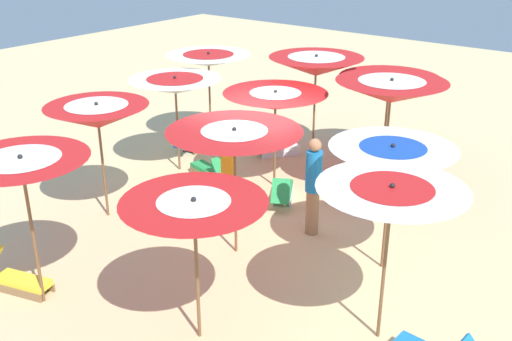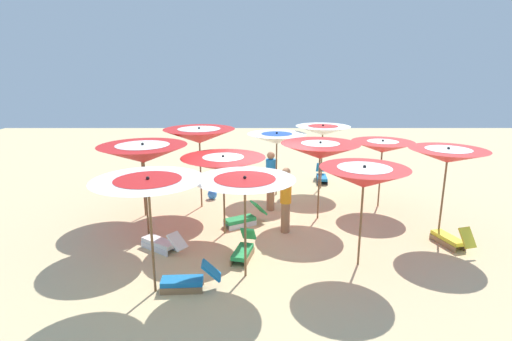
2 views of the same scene
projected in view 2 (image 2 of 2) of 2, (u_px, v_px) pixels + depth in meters
name	position (u px, v px, depth m)	size (l,w,h in m)	color
ground	(269.00, 227.00, 11.36)	(37.45, 37.45, 0.04)	beige
beach_umbrella_0	(448.00, 156.00, 10.05)	(1.91, 1.91, 2.43)	brown
beach_umbrella_1	(383.00, 147.00, 12.51)	(1.93, 1.93, 2.18)	brown
beach_umbrella_2	(323.00, 130.00, 14.38)	(1.95, 1.95, 2.37)	brown
beach_umbrella_3	(364.00, 177.00, 8.65)	(1.92, 1.92, 2.33)	brown
beach_umbrella_4	(321.00, 151.00, 11.45)	(2.26, 2.26, 2.32)	brown
beach_umbrella_5	(277.00, 139.00, 13.65)	(2.01, 2.01, 2.22)	brown
beach_umbrella_6	(245.00, 186.00, 8.15)	(2.06, 2.06, 2.23)	brown
beach_umbrella_7	(224.00, 164.00, 10.39)	(2.19, 2.19, 2.17)	brown
beach_umbrella_8	(200.00, 136.00, 12.37)	(2.20, 2.20, 2.57)	brown
beach_umbrella_9	(149.00, 187.00, 7.52)	(2.12, 2.12, 2.39)	brown
beach_umbrella_10	(144.00, 153.00, 10.04)	(2.21, 2.21, 2.53)	brown
beach_umbrella_11	(142.00, 151.00, 11.68)	(2.27, 2.27, 2.22)	brown
lounger_0	(451.00, 239.00, 10.01)	(0.65, 1.26, 0.66)	olive
lounger_1	(244.00, 250.00, 9.43)	(0.60, 1.15, 0.60)	olive
lounger_2	(162.00, 243.00, 9.81)	(1.29, 1.09, 0.56)	silver
lounger_3	(244.00, 218.00, 11.38)	(1.26, 0.95, 0.64)	silver
lounger_4	(188.00, 280.00, 8.07)	(1.22, 0.44, 0.59)	olive
lounger_5	(322.00, 176.00, 15.72)	(0.46, 1.27, 0.66)	#333338
beachgoer_0	(286.00, 199.00, 10.72)	(0.30, 0.30, 1.80)	#A3704C
beachgoer_1	(271.00, 180.00, 12.38)	(0.30, 0.30, 1.87)	#A3704C
beach_ball	(213.00, 194.00, 13.65)	(0.32, 0.32, 0.32)	#337FE5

